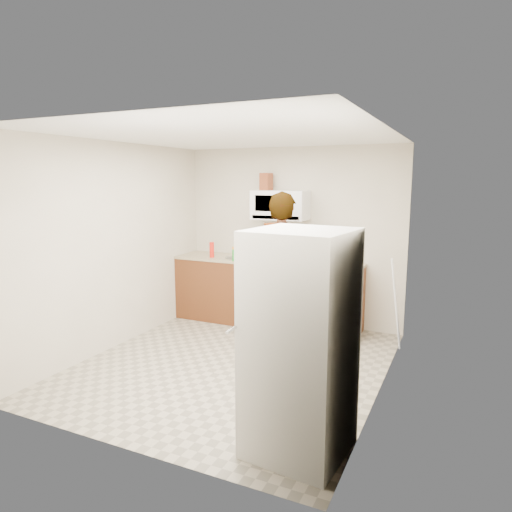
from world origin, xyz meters
The scene contains 20 objects.
floor centered at (0.00, 0.00, 0.00)m, with size 3.60×3.60×0.00m, color gray.
back_wall centered at (0.00, 1.79, 1.25)m, with size 3.20×0.02×2.50m, color beige.
right_wall centered at (1.59, 0.00, 1.25)m, with size 0.02×3.60×2.50m, color beige.
cabinet_left centered at (-1.04, 1.49, 0.45)m, with size 1.12×0.62×0.90m, color #5B2E15.
counter_left centered at (-1.04, 1.49, 0.92)m, with size 1.14×0.64×0.04m, color tan.
cabinet_right centered at (0.68, 1.49, 0.45)m, with size 0.80×0.62×0.90m, color #5B2E15.
counter_right centered at (0.68, 1.49, 0.92)m, with size 0.82×0.64×0.04m, color tan.
gas_range centered at (-0.10, 1.48, 0.49)m, with size 0.76×0.65×1.13m.
microwave centered at (-0.10, 1.61, 1.70)m, with size 0.76×0.38×0.40m, color white.
person centered at (0.21, 0.90, 0.95)m, with size 0.70×0.46×1.91m, color tan.
fridge centered at (1.21, -1.23, 0.85)m, with size 0.70×0.70×1.70m, color silver.
kettle centered at (0.77, 1.62, 1.02)m, with size 0.13×0.13×0.16m, color silver.
jug centered at (-0.33, 1.63, 2.02)m, with size 0.14×0.14×0.24m, color brown.
saucepan centered at (-0.31, 1.63, 1.02)m, with size 0.23×0.23×0.12m, color silver.
tray centered at (-0.03, 1.35, 0.96)m, with size 0.25×0.16×0.05m, color silver.
bottle_spray centered at (-1.06, 1.34, 1.05)m, with size 0.07×0.07×0.22m, color red.
bottle_hot_sauce centered at (-0.73, 1.42, 1.02)m, with size 0.05×0.05×0.16m, color orange.
bottle_green_cap centered at (-0.62, 1.20, 1.02)m, with size 0.05×0.05×0.16m, color #188822.
pot_lid centered at (-0.73, 1.42, 0.94)m, with size 0.27×0.27×0.01m, color silver.
broom centered at (1.57, 1.16, 0.58)m, with size 0.03×0.03×1.16m, color silver.
Camera 1 is at (2.28, -4.29, 2.05)m, focal length 32.00 mm.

